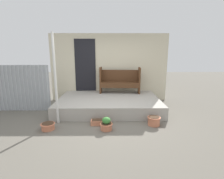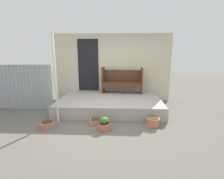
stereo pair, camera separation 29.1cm
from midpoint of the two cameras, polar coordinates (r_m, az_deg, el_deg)
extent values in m
plane|color=#666056|center=(5.00, 0.67, -10.38)|extent=(24.00, 24.00, 0.00)
cube|color=#A8A399|center=(5.98, 0.78, -4.53)|extent=(3.35, 2.24, 0.39)
cube|color=beige|center=(6.90, 1.14, 7.11)|extent=(4.55, 0.06, 2.60)
cube|color=black|center=(6.94, -6.56, 7.86)|extent=(0.80, 0.02, 2.00)
cube|color=#9EA3A8|center=(6.56, -26.88, 0.68)|extent=(2.23, 0.02, 1.51)
cylinder|color=#AAB0B5|center=(6.84, -31.02, 0.66)|extent=(0.04, 0.04, 1.51)
cylinder|color=#AAB0B5|center=(6.77, -30.15, 0.66)|extent=(0.04, 0.04, 1.51)
cylinder|color=#AAB0B5|center=(6.70, -29.26, 0.66)|extent=(0.04, 0.04, 1.51)
cylinder|color=#AAB0B5|center=(6.64, -28.35, 0.65)|extent=(0.04, 0.04, 1.51)
cylinder|color=#AAB0B5|center=(6.58, -27.43, 0.65)|extent=(0.04, 0.04, 1.51)
cylinder|color=#AAB0B5|center=(6.52, -26.49, 0.64)|extent=(0.04, 0.04, 1.51)
cylinder|color=#AAB0B5|center=(6.46, -25.53, 0.64)|extent=(0.04, 0.04, 1.51)
cylinder|color=#AAB0B5|center=(6.40, -24.56, 0.63)|extent=(0.04, 0.04, 1.51)
cylinder|color=#AAB0B5|center=(6.34, -23.56, 0.62)|extent=(0.04, 0.04, 1.51)
cylinder|color=#AAB0B5|center=(6.29, -22.55, 0.62)|extent=(0.04, 0.04, 1.51)
cylinder|color=#AAB0B5|center=(6.24, -21.52, 0.61)|extent=(0.04, 0.04, 1.51)
cylinder|color=#AAB0B5|center=(6.19, -20.48, 0.60)|extent=(0.04, 0.04, 1.51)
cylinder|color=#AAB0B5|center=(6.14, -19.42, 0.60)|extent=(0.04, 0.04, 1.51)
cylinder|color=#AAB0B5|center=(6.09, -18.34, 0.59)|extent=(0.04, 0.04, 1.51)
cylinder|color=silver|center=(4.87, -16.38, 3.29)|extent=(0.06, 0.06, 2.41)
cube|color=#4C2D19|center=(6.62, -1.66, 3.12)|extent=(0.08, 0.40, 0.97)
cube|color=#4C2D19|center=(6.58, 10.89, 2.84)|extent=(0.08, 0.40, 0.97)
cube|color=#4C2D19|center=(6.57, 4.58, 2.24)|extent=(1.40, 0.48, 0.04)
cube|color=#4C2D19|center=(6.41, 4.52, 1.12)|extent=(1.38, 0.11, 0.15)
cube|color=#4C2D19|center=(6.71, 4.67, 4.52)|extent=(1.38, 0.12, 0.44)
cylinder|color=#C67251|center=(4.82, -18.71, -10.92)|extent=(0.32, 0.32, 0.16)
torus|color=#C67251|center=(4.79, -18.77, -10.15)|extent=(0.36, 0.36, 0.02)
cylinder|color=#422D1E|center=(4.78, -18.78, -9.98)|extent=(0.29, 0.29, 0.01)
cylinder|color=#C67251|center=(4.48, -0.66, -11.99)|extent=(0.29, 0.29, 0.17)
torus|color=#C67251|center=(4.45, -0.66, -11.16)|extent=(0.33, 0.33, 0.02)
cylinder|color=#422D1E|center=(4.45, -0.66, -10.97)|extent=(0.26, 0.26, 0.01)
ellipsoid|color=#387A33|center=(4.42, -0.66, -10.03)|extent=(0.21, 0.21, 0.17)
cylinder|color=#C67251|center=(4.82, 14.96, -10.23)|extent=(0.31, 0.31, 0.23)
torus|color=#C67251|center=(4.78, 15.02, -9.10)|extent=(0.36, 0.36, 0.02)
cylinder|color=#422D1E|center=(4.78, 15.03, -8.92)|extent=(0.29, 0.29, 0.01)
cube|color=tan|center=(4.79, -2.44, -10.57)|extent=(0.50, 0.21, 0.13)
cube|color=#422D1E|center=(4.76, -2.45, -9.78)|extent=(0.44, 0.18, 0.01)
camera|label=1|loc=(0.15, -88.37, 0.36)|focal=28.00mm
camera|label=2|loc=(0.15, 91.63, -0.36)|focal=28.00mm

